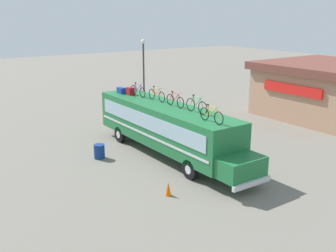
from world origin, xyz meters
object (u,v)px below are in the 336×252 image
luggage_bag_2 (130,91)px  rooftop_bicycle_1 (138,91)px  rooftop_bicycle_3 (175,100)px  rooftop_bicycle_5 (211,115)px  rooftop_bicycle_4 (196,106)px  traffic_cone (168,189)px  luggage_bag_1 (121,90)px  bus (167,126)px  trash_bin (99,151)px  street_lamp (144,70)px  rooftop_bicycle_2 (157,95)px

luggage_bag_2 → rooftop_bicycle_1: size_ratio=0.30×
rooftop_bicycle_3 → rooftop_bicycle_5: bearing=-8.6°
rooftop_bicycle_4 → traffic_cone: rooftop_bicycle_4 is taller
traffic_cone → rooftop_bicycle_5: bearing=97.0°
luggage_bag_1 → luggage_bag_2: (0.80, 0.22, 0.05)m
bus → luggage_bag_1: 5.03m
trash_bin → street_lamp: size_ratio=0.14×
rooftop_bicycle_2 → street_lamp: (-7.59, 3.76, 0.36)m
traffic_cone → street_lamp: 15.71m
luggage_bag_2 → rooftop_bicycle_2: size_ratio=0.30×
luggage_bag_1 → rooftop_bicycle_2: size_ratio=0.38×
trash_bin → traffic_cone: bearing=3.9°
rooftop_bicycle_3 → trash_bin: 5.24m
rooftop_bicycle_1 → rooftop_bicycle_2: 1.86m
rooftop_bicycle_4 → rooftop_bicycle_5: 2.02m
rooftop_bicycle_1 → rooftop_bicycle_2: same height
bus → rooftop_bicycle_5: 4.47m
rooftop_bicycle_5 → trash_bin: bearing=-151.6°
rooftop_bicycle_5 → traffic_cone: 4.09m
luggage_bag_2 → rooftop_bicycle_2: rooftop_bicycle_2 is taller
rooftop_bicycle_5 → traffic_cone: (0.34, -2.78, -2.99)m
rooftop_bicycle_4 → street_lamp: (-11.34, 3.71, 0.33)m
luggage_bag_2 → street_lamp: 6.54m
luggage_bag_1 → rooftop_bicycle_1: rooftop_bicycle_1 is taller
bus → rooftop_bicycle_1: (-3.34, 0.06, 1.55)m
luggage_bag_1 → trash_bin: (3.07, -3.19, -2.73)m
luggage_bag_2 → street_lamp: street_lamp is taller
rooftop_bicycle_5 → trash_bin: size_ratio=2.05×
rooftop_bicycle_2 → rooftop_bicycle_3: bearing=-0.3°
rooftop_bicycle_3 → traffic_cone: (4.11, -3.34, -2.99)m
rooftop_bicycle_1 → trash_bin: size_ratio=2.11×
luggage_bag_1 → street_lamp: bearing=134.4°
rooftop_bicycle_3 → trash_bin: (-2.17, -3.77, -2.91)m
bus → traffic_cone: 5.66m
bus → rooftop_bicycle_3: (0.41, 0.26, 1.55)m
trash_bin → street_lamp: bearing=134.2°
luggage_bag_2 → rooftop_bicycle_2: 2.57m
rooftop_bicycle_4 → trash_bin: bearing=-136.4°
luggage_bag_2 → rooftop_bicycle_5: rooftop_bicycle_5 is taller
rooftop_bicycle_4 → luggage_bag_1: bearing=-174.9°
luggage_bag_1 → traffic_cone: (9.35, -2.76, -2.82)m
bus → rooftop_bicycle_3: bearing=31.9°
rooftop_bicycle_1 → traffic_cone: 8.98m
luggage_bag_2 → rooftop_bicycle_4: size_ratio=0.30×
rooftop_bicycle_3 → street_lamp: (-9.49, 3.77, 0.36)m
bus → rooftop_bicycle_5: (4.18, -0.31, 1.55)m
trash_bin → rooftop_bicycle_4: bearing=43.6°
luggage_bag_2 → trash_bin: (2.27, -3.41, -2.78)m
rooftop_bicycle_4 → rooftop_bicycle_5: size_ratio=1.02×
luggage_bag_2 → rooftop_bicycle_4: (6.29, 0.41, 0.15)m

